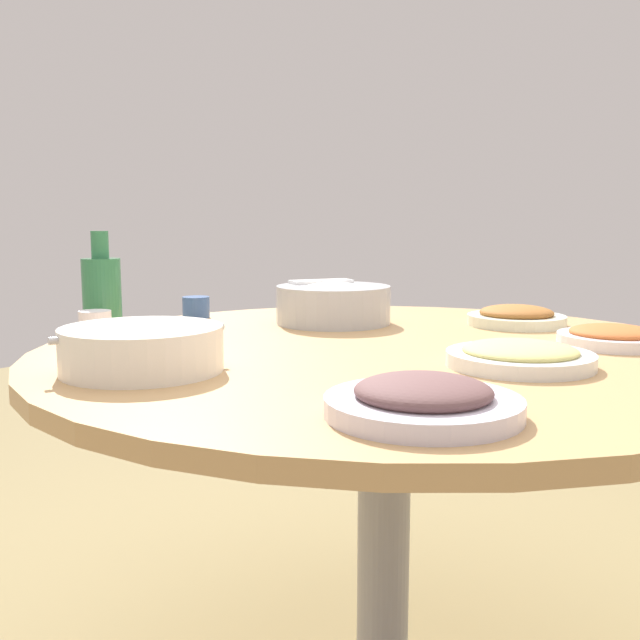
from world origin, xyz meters
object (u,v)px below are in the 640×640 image
at_px(dish_noodles, 520,355).
at_px(tea_cup_far, 95,328).
at_px(dish_eggplant, 423,400).
at_px(tea_cup_near, 196,307).
at_px(green_bottle, 102,294).
at_px(soup_bowl, 142,350).
at_px(dish_stirfry, 516,317).
at_px(round_dining_table, 385,390).
at_px(rice_bowl, 333,304).
at_px(dish_tofu_braise, 613,337).

height_order(dish_noodles, tea_cup_far, tea_cup_far).
xyz_separation_m(dish_eggplant, tea_cup_near, (0.90, -0.42, 0.01)).
distance_m(green_bottle, tea_cup_near, 0.32).
relative_size(dish_eggplant, tea_cup_far, 3.67).
xyz_separation_m(dish_noodles, tea_cup_near, (0.87, -0.06, 0.01)).
height_order(soup_bowl, dish_stirfry, soup_bowl).
distance_m(round_dining_table, tea_cup_near, 0.61).
height_order(soup_bowl, dish_eggplant, soup_bowl).
bearing_deg(green_bottle, dish_noodles, -163.22).
distance_m(dish_noodles, green_bottle, 0.85).
relative_size(soup_bowl, dish_eggplant, 1.11).
height_order(rice_bowl, dish_noodles, rice_bowl).
distance_m(dish_noodles, tea_cup_near, 0.87).
distance_m(dish_stirfry, tea_cup_far, 0.92).
bearing_deg(dish_noodles, tea_cup_far, 24.08).
bearing_deg(tea_cup_far, dish_eggplant, 176.91).
bearing_deg(tea_cup_near, green_bottle, 100.99).
bearing_deg(green_bottle, dish_tofu_braise, -147.78).
distance_m(soup_bowl, tea_cup_far, 0.29).
relative_size(rice_bowl, green_bottle, 1.23).
bearing_deg(rice_bowl, green_bottle, 59.46).
height_order(soup_bowl, tea_cup_near, soup_bowl).
xyz_separation_m(soup_bowl, dish_noodles, (-0.45, -0.42, -0.02)).
distance_m(soup_bowl, green_bottle, 0.40).
xyz_separation_m(dish_stirfry, dish_eggplant, (-0.24, 0.80, 0.00)).
xyz_separation_m(round_dining_table, dish_eggplant, (-0.31, 0.38, 0.10)).
bearing_deg(dish_tofu_braise, dish_eggplant, 88.12).
bearing_deg(tea_cup_far, dish_noodles, -155.92).
distance_m(soup_bowl, dish_eggplant, 0.48).
distance_m(dish_stirfry, dish_tofu_braise, 0.29).
bearing_deg(dish_eggplant, soup_bowl, 6.35).
relative_size(dish_noodles, green_bottle, 1.11).
bearing_deg(round_dining_table, soup_bowl, 67.88).
height_order(dish_stirfry, dish_eggplant, dish_eggplant).
height_order(round_dining_table, rice_bowl, rice_bowl).
xyz_separation_m(dish_noodles, green_bottle, (0.81, 0.24, 0.07)).
relative_size(dish_tofu_braise, dish_eggplant, 0.84).
bearing_deg(dish_stirfry, tea_cup_far, 55.78).
distance_m(dish_tofu_braise, tea_cup_far, 0.99).
relative_size(green_bottle, tea_cup_far, 3.26).
xyz_separation_m(round_dining_table, tea_cup_near, (0.59, -0.05, 0.11)).
relative_size(dish_noodles, dish_stirfry, 1.09).
xyz_separation_m(soup_bowl, dish_eggplant, (-0.48, -0.05, -0.01)).
relative_size(dish_noodles, tea_cup_near, 3.62).
height_order(dish_noodles, tea_cup_near, tea_cup_near).
relative_size(rice_bowl, dish_eggplant, 1.09).
bearing_deg(dish_stirfry, green_bottle, 48.38).
xyz_separation_m(dish_tofu_braise, tea_cup_far, (0.77, 0.62, 0.02)).
bearing_deg(soup_bowl, tea_cup_near, -48.65).
relative_size(round_dining_table, tea_cup_far, 19.88).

